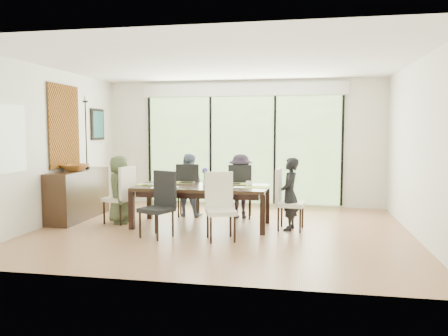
% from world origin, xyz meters
% --- Properties ---
extents(floor, '(6.00, 5.00, 0.01)m').
position_xyz_m(floor, '(0.00, 0.00, -0.01)').
color(floor, brown).
rests_on(floor, ground).
extents(ceiling, '(6.00, 5.00, 0.01)m').
position_xyz_m(ceiling, '(0.00, 0.00, 2.71)').
color(ceiling, white).
rests_on(ceiling, wall_back).
extents(wall_back, '(6.00, 0.02, 2.70)m').
position_xyz_m(wall_back, '(0.00, 2.51, 1.35)').
color(wall_back, silver).
rests_on(wall_back, floor).
extents(wall_front, '(6.00, 0.02, 2.70)m').
position_xyz_m(wall_front, '(0.00, -2.51, 1.35)').
color(wall_front, beige).
rests_on(wall_front, floor).
extents(wall_left, '(0.02, 5.00, 2.70)m').
position_xyz_m(wall_left, '(-3.01, 0.00, 1.35)').
color(wall_left, silver).
rests_on(wall_left, floor).
extents(wall_right, '(0.02, 5.00, 2.70)m').
position_xyz_m(wall_right, '(3.01, 0.00, 1.35)').
color(wall_right, white).
rests_on(wall_right, floor).
extents(glass_doors, '(4.20, 0.02, 2.30)m').
position_xyz_m(glass_doors, '(0.00, 2.47, 1.20)').
color(glass_doors, '#598C3F').
rests_on(glass_doors, wall_back).
extents(blinds_header, '(4.40, 0.06, 0.28)m').
position_xyz_m(blinds_header, '(0.00, 2.46, 2.50)').
color(blinds_header, white).
rests_on(blinds_header, wall_back).
extents(mullion_a, '(0.05, 0.04, 2.30)m').
position_xyz_m(mullion_a, '(-2.10, 2.46, 1.20)').
color(mullion_a, black).
rests_on(mullion_a, wall_back).
extents(mullion_b, '(0.05, 0.04, 2.30)m').
position_xyz_m(mullion_b, '(-0.70, 2.46, 1.20)').
color(mullion_b, black).
rests_on(mullion_b, wall_back).
extents(mullion_c, '(0.05, 0.04, 2.30)m').
position_xyz_m(mullion_c, '(0.70, 2.46, 1.20)').
color(mullion_c, black).
rests_on(mullion_c, wall_back).
extents(mullion_d, '(0.05, 0.04, 2.30)m').
position_xyz_m(mullion_d, '(2.10, 2.46, 1.20)').
color(mullion_d, black).
rests_on(mullion_d, wall_back).
extents(side_window, '(0.02, 0.90, 1.00)m').
position_xyz_m(side_window, '(-2.97, -1.20, 1.50)').
color(side_window, '#8CAD7F').
rests_on(side_window, wall_left).
extents(deck, '(6.00, 1.80, 0.10)m').
position_xyz_m(deck, '(0.00, 3.40, -0.05)').
color(deck, brown).
rests_on(deck, ground).
extents(rail_top, '(6.00, 0.08, 0.06)m').
position_xyz_m(rail_top, '(0.00, 4.20, 0.55)').
color(rail_top, brown).
rests_on(rail_top, deck).
extents(foliage_left, '(3.20, 3.20, 3.20)m').
position_xyz_m(foliage_left, '(-1.80, 5.20, 1.44)').
color(foliage_left, '#14380F').
rests_on(foliage_left, ground).
extents(foliage_mid, '(4.00, 4.00, 4.00)m').
position_xyz_m(foliage_mid, '(0.40, 5.80, 1.80)').
color(foliage_mid, '#14380F').
rests_on(foliage_mid, ground).
extents(foliage_right, '(2.80, 2.80, 2.80)m').
position_xyz_m(foliage_right, '(2.20, 5.00, 1.26)').
color(foliage_right, '#14380F').
rests_on(foliage_right, ground).
extents(foliage_far, '(3.60, 3.60, 3.60)m').
position_xyz_m(foliage_far, '(-0.60, 6.50, 1.62)').
color(foliage_far, '#14380F').
rests_on(foliage_far, ground).
extents(table_top, '(2.21, 1.01, 0.06)m').
position_xyz_m(table_top, '(-0.39, 0.24, 0.66)').
color(table_top, black).
rests_on(table_top, floor).
extents(table_apron, '(2.03, 0.83, 0.09)m').
position_xyz_m(table_apron, '(-0.39, 0.24, 0.58)').
color(table_apron, black).
rests_on(table_apron, floor).
extents(table_leg_fl, '(0.08, 0.08, 0.64)m').
position_xyz_m(table_leg_fl, '(-1.47, -0.19, 0.32)').
color(table_leg_fl, black).
rests_on(table_leg_fl, floor).
extents(table_leg_fr, '(0.08, 0.08, 0.64)m').
position_xyz_m(table_leg_fr, '(0.69, -0.19, 0.32)').
color(table_leg_fr, black).
rests_on(table_leg_fr, floor).
extents(table_leg_bl, '(0.08, 0.08, 0.64)m').
position_xyz_m(table_leg_bl, '(-1.47, 0.67, 0.32)').
color(table_leg_bl, black).
rests_on(table_leg_bl, floor).
extents(table_leg_br, '(0.08, 0.08, 0.64)m').
position_xyz_m(table_leg_br, '(0.69, 0.67, 0.32)').
color(table_leg_br, black).
rests_on(table_leg_br, floor).
extents(chair_left_end, '(0.51, 0.51, 1.01)m').
position_xyz_m(chair_left_end, '(-1.89, 0.24, 0.51)').
color(chair_left_end, silver).
rests_on(chair_left_end, floor).
extents(chair_right_end, '(0.47, 0.47, 1.01)m').
position_xyz_m(chair_right_end, '(1.11, 0.24, 0.51)').
color(chair_right_end, white).
rests_on(chair_right_end, floor).
extents(chair_far_left, '(0.48, 0.48, 1.01)m').
position_xyz_m(chair_far_left, '(-0.84, 1.09, 0.51)').
color(chair_far_left, black).
rests_on(chair_far_left, floor).
extents(chair_far_right, '(0.45, 0.45, 1.01)m').
position_xyz_m(chair_far_right, '(0.16, 1.09, 0.51)').
color(chair_far_right, black).
rests_on(chair_far_right, floor).
extents(chair_near_left, '(0.55, 0.55, 1.01)m').
position_xyz_m(chair_near_left, '(-0.89, -0.63, 0.51)').
color(chair_near_left, black).
rests_on(chair_near_left, floor).
extents(chair_near_right, '(0.54, 0.54, 1.01)m').
position_xyz_m(chair_near_right, '(0.11, -0.63, 0.51)').
color(chair_near_right, white).
rests_on(chair_near_right, floor).
extents(person_left_end, '(0.45, 0.61, 1.19)m').
position_xyz_m(person_left_end, '(-1.87, 0.24, 0.59)').
color(person_left_end, '#455035').
rests_on(person_left_end, floor).
extents(person_right_end, '(0.42, 0.59, 1.19)m').
position_xyz_m(person_right_end, '(1.09, 0.24, 0.59)').
color(person_right_end, black).
rests_on(person_right_end, floor).
extents(person_far_left, '(0.60, 0.44, 1.19)m').
position_xyz_m(person_far_left, '(-0.84, 1.07, 0.59)').
color(person_far_left, slate).
rests_on(person_far_left, floor).
extents(person_far_right, '(0.56, 0.36, 1.19)m').
position_xyz_m(person_far_right, '(0.16, 1.07, 0.59)').
color(person_far_right, '#251C2B').
rests_on(person_far_right, floor).
extents(placemat_left, '(0.41, 0.29, 0.01)m').
position_xyz_m(placemat_left, '(-1.34, 0.24, 0.69)').
color(placemat_left, olive).
rests_on(placemat_left, table_top).
extents(placemat_right, '(0.41, 0.29, 0.01)m').
position_xyz_m(placemat_right, '(0.56, 0.24, 0.69)').
color(placemat_right, '#9DB03F').
rests_on(placemat_right, table_top).
extents(placemat_far_l, '(0.41, 0.29, 0.01)m').
position_xyz_m(placemat_far_l, '(-0.84, 0.64, 0.69)').
color(placemat_far_l, '#91A93C').
rests_on(placemat_far_l, table_top).
extents(placemat_far_r, '(0.41, 0.29, 0.01)m').
position_xyz_m(placemat_far_r, '(0.16, 0.64, 0.69)').
color(placemat_far_r, '#9BBF44').
rests_on(placemat_far_r, table_top).
extents(placemat_paper, '(0.41, 0.29, 0.01)m').
position_xyz_m(placemat_paper, '(-0.94, -0.06, 0.69)').
color(placemat_paper, white).
rests_on(placemat_paper, table_top).
extents(tablet_far_l, '(0.24, 0.17, 0.01)m').
position_xyz_m(tablet_far_l, '(-0.74, 0.59, 0.70)').
color(tablet_far_l, black).
rests_on(tablet_far_l, table_top).
extents(tablet_far_r, '(0.22, 0.16, 0.01)m').
position_xyz_m(tablet_far_r, '(0.11, 0.59, 0.70)').
color(tablet_far_r, black).
rests_on(tablet_far_r, table_top).
extents(papers, '(0.28, 0.20, 0.00)m').
position_xyz_m(papers, '(0.31, 0.19, 0.69)').
color(papers, white).
rests_on(papers, table_top).
extents(platter_base, '(0.24, 0.24, 0.02)m').
position_xyz_m(platter_base, '(-0.94, -0.06, 0.71)').
color(platter_base, white).
rests_on(platter_base, table_top).
extents(platter_snacks, '(0.18, 0.18, 0.01)m').
position_xyz_m(platter_snacks, '(-0.94, -0.06, 0.72)').
color(platter_snacks, '#CD5D18').
rests_on(platter_snacks, table_top).
extents(vase, '(0.07, 0.07, 0.11)m').
position_xyz_m(vase, '(-0.34, 0.29, 0.75)').
color(vase, silver).
rests_on(vase, table_top).
extents(hyacinth_stems, '(0.04, 0.04, 0.15)m').
position_xyz_m(hyacinth_stems, '(-0.34, 0.29, 0.86)').
color(hyacinth_stems, '#337226').
rests_on(hyacinth_stems, table_top).
extents(hyacinth_blooms, '(0.10, 0.10, 0.10)m').
position_xyz_m(hyacinth_blooms, '(-0.34, 0.29, 0.95)').
color(hyacinth_blooms, '#544AB9').
rests_on(hyacinth_blooms, table_top).
extents(laptop, '(0.34, 0.26, 0.02)m').
position_xyz_m(laptop, '(-1.24, 0.14, 0.70)').
color(laptop, silver).
rests_on(laptop, table_top).
extents(cup_a, '(0.14, 0.14, 0.09)m').
position_xyz_m(cup_a, '(-1.09, 0.39, 0.73)').
color(cup_a, white).
rests_on(cup_a, table_top).
extents(cup_b, '(0.13, 0.13, 0.08)m').
position_xyz_m(cup_b, '(-0.24, 0.14, 0.73)').
color(cup_b, white).
rests_on(cup_b, table_top).
extents(cup_c, '(0.13, 0.13, 0.09)m').
position_xyz_m(cup_c, '(0.41, 0.34, 0.73)').
color(cup_c, white).
rests_on(cup_c, table_top).
extents(book, '(0.21, 0.24, 0.02)m').
position_xyz_m(book, '(-0.14, 0.29, 0.70)').
color(book, white).
rests_on(book, table_top).
extents(sideboard, '(0.45, 1.60, 0.90)m').
position_xyz_m(sideboard, '(-2.76, 0.45, 0.45)').
color(sideboard, black).
rests_on(sideboard, floor).
extents(bowl, '(0.48, 0.48, 0.12)m').
position_xyz_m(bowl, '(-2.76, 0.35, 0.96)').
color(bowl, '#935320').
rests_on(bowl, sideboard).
extents(candlestick_base, '(0.10, 0.10, 0.04)m').
position_xyz_m(candlestick_base, '(-2.76, 0.80, 0.92)').
color(candlestick_base, black).
rests_on(candlestick_base, sideboard).
extents(candlestick_shaft, '(0.02, 0.02, 1.25)m').
position_xyz_m(candlestick_shaft, '(-2.76, 0.80, 1.55)').
color(candlestick_shaft, black).
rests_on(candlestick_shaft, sideboard).
extents(candlestick_pan, '(0.10, 0.10, 0.03)m').
position_xyz_m(candlestick_pan, '(-2.76, 0.80, 2.17)').
color(candlestick_pan, black).
rests_on(candlestick_pan, sideboard).
extents(candle, '(0.04, 0.04, 0.10)m').
position_xyz_m(candle, '(-2.76, 0.80, 2.23)').
color(candle, silver).
rests_on(candle, sideboard).
extents(tapestry, '(0.02, 1.00, 1.50)m').
position_xyz_m(tapestry, '(-2.97, 0.40, 1.70)').
color(tapestry, '#914D15').
rests_on(tapestry, wall_left).
extents(art_frame, '(0.03, 0.55, 0.65)m').
position_xyz_m(art_frame, '(-2.97, 1.70, 1.75)').
color(art_frame, black).
rests_on(art_frame, wall_left).
extents(art_canvas, '(0.01, 0.45, 0.55)m').
position_xyz_m(art_canvas, '(-2.95, 1.70, 1.75)').
color(art_canvas, '#184B4F').
rests_on(art_canvas, wall_left).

